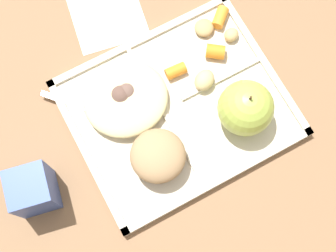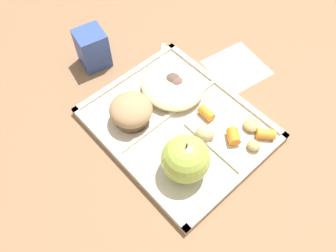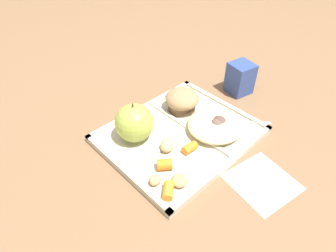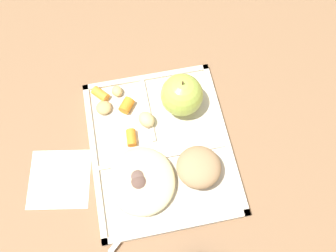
# 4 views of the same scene
# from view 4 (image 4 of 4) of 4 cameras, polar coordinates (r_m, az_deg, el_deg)

# --- Properties ---
(ground) EXTENTS (6.00, 6.00, 0.00)m
(ground) POSITION_cam_4_polar(r_m,az_deg,el_deg) (0.78, -1.19, -3.48)
(ground) COLOR #846042
(lunch_tray) EXTENTS (0.35, 0.29, 0.02)m
(lunch_tray) POSITION_cam_4_polar(r_m,az_deg,el_deg) (0.77, -1.21, -3.29)
(lunch_tray) COLOR beige
(lunch_tray) RESTS_ON ground
(green_apple) EXTENTS (0.09, 0.09, 0.10)m
(green_apple) POSITION_cam_4_polar(r_m,az_deg,el_deg) (0.77, 2.18, 4.85)
(green_apple) COLOR #A8C14C
(green_apple) RESTS_ON lunch_tray
(bran_muffin) EXTENTS (0.09, 0.09, 0.06)m
(bran_muffin) POSITION_cam_4_polar(r_m,az_deg,el_deg) (0.72, 4.79, -6.57)
(bran_muffin) COLOR brown
(bran_muffin) RESTS_ON lunch_tray
(carrot_slice_near_corner) EXTENTS (0.04, 0.04, 0.02)m
(carrot_slice_near_corner) POSITION_cam_4_polar(r_m,az_deg,el_deg) (0.80, -6.49, 3.22)
(carrot_slice_near_corner) COLOR orange
(carrot_slice_near_corner) RESTS_ON lunch_tray
(carrot_slice_back) EXTENTS (0.04, 0.02, 0.02)m
(carrot_slice_back) POSITION_cam_4_polar(r_m,az_deg,el_deg) (0.76, -5.75, -1.83)
(carrot_slice_back) COLOR orange
(carrot_slice_back) RESTS_ON lunch_tray
(carrot_slice_center) EXTENTS (0.04, 0.04, 0.02)m
(carrot_slice_center) POSITION_cam_4_polar(r_m,az_deg,el_deg) (0.82, -10.53, 4.92)
(carrot_slice_center) COLOR orange
(carrot_slice_center) RESTS_ON lunch_tray
(potato_chunk_wedge) EXTENTS (0.03, 0.03, 0.02)m
(potato_chunk_wedge) POSITION_cam_4_polar(r_m,az_deg,el_deg) (0.82, -7.95, 5.43)
(potato_chunk_wedge) COLOR tan
(potato_chunk_wedge) RESTS_ON lunch_tray
(potato_chunk_corner) EXTENTS (0.04, 0.04, 0.02)m
(potato_chunk_corner) POSITION_cam_4_polar(r_m,az_deg,el_deg) (0.80, -10.00, 2.85)
(potato_chunk_corner) COLOR tan
(potato_chunk_corner) RESTS_ON lunch_tray
(potato_chunk_browned) EXTENTS (0.05, 0.05, 0.03)m
(potato_chunk_browned) POSITION_cam_4_polar(r_m,az_deg,el_deg) (0.78, -3.36, 1.02)
(potato_chunk_browned) COLOR tan
(potato_chunk_browned) RESTS_ON lunch_tray
(egg_noodle_pile) EXTENTS (0.14, 0.13, 0.03)m
(egg_noodle_pile) POSITION_cam_4_polar(r_m,az_deg,el_deg) (0.73, -4.14, -8.54)
(egg_noodle_pile) COLOR beige
(egg_noodle_pile) RESTS_ON lunch_tray
(meatball_front) EXTENTS (0.04, 0.04, 0.04)m
(meatball_front) POSITION_cam_4_polar(r_m,az_deg,el_deg) (0.73, -4.68, -8.14)
(meatball_front) COLOR brown
(meatball_front) RESTS_ON lunch_tray
(meatball_back) EXTENTS (0.04, 0.04, 0.04)m
(meatball_back) POSITION_cam_4_polar(r_m,az_deg,el_deg) (0.72, -4.51, -8.93)
(meatball_back) COLOR brown
(meatball_back) RESTS_ON lunch_tray
(plastic_fork) EXTENTS (0.12, 0.13, 0.00)m
(plastic_fork) POSITION_cam_4_polar(r_m,az_deg,el_deg) (0.73, -4.34, -13.45)
(plastic_fork) COLOR silver
(plastic_fork) RESTS_ON lunch_tray
(paper_napkin) EXTENTS (0.14, 0.14, 0.00)m
(paper_napkin) POSITION_cam_4_polar(r_m,az_deg,el_deg) (0.79, -16.60, -7.91)
(paper_napkin) COLOR white
(paper_napkin) RESTS_ON ground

